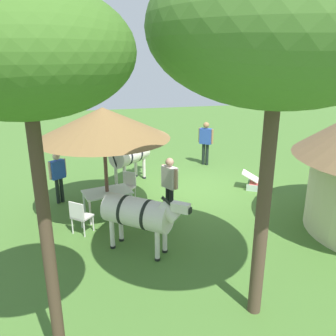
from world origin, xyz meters
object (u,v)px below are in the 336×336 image
shade_umbrella (103,123)px  zebra_by_umbrella (140,213)px  patio_dining_table (107,194)px  guest_beside_umbrella (170,182)px  zebra_nearest_camera (131,154)px  acacia_tree_right_background (280,29)px  patio_chair_west_end (80,215)px  striped_lounge_chair (255,182)px  patio_chair_near_hut (128,184)px  acacia_tree_far_lawn (24,55)px  guest_behind_table (58,173)px  standing_watcher (206,139)px

shade_umbrella → zebra_by_umbrella: shade_umbrella is taller
patio_dining_table → guest_beside_umbrella: guest_beside_umbrella is taller
zebra_nearest_camera → acacia_tree_right_background: 8.12m
patio_chair_west_end → zebra_nearest_camera: zebra_nearest_camera is taller
striped_lounge_chair → zebra_nearest_camera: zebra_nearest_camera is taller
shade_umbrella → acacia_tree_right_background: 5.46m
zebra_nearest_camera → zebra_by_umbrella: bearing=-48.3°
guest_beside_umbrella → striped_lounge_chair: size_ratio=1.76×
patio_chair_near_hut → acacia_tree_far_lawn: (1.74, 5.97, 3.89)m
guest_behind_table → standing_watcher: 6.18m
acacia_tree_far_lawn → acacia_tree_right_background: bearing=-171.3°
patio_dining_table → acacia_tree_far_lawn: bearing=78.3°
shade_umbrella → patio_chair_west_end: bearing=50.1°
guest_beside_umbrella → standing_watcher: standing_watcher is taller
standing_watcher → acacia_tree_right_background: (1.97, 8.36, 3.68)m
guest_behind_table → zebra_by_umbrella: bearing=87.4°
patio_chair_west_end → striped_lounge_chair: bearing=57.4°
guest_beside_umbrella → shade_umbrella: bearing=48.3°
shade_umbrella → patio_chair_near_hut: 2.45m
striped_lounge_chair → zebra_by_umbrella: 5.34m
shade_umbrella → acacia_tree_right_background: bearing=116.7°
striped_lounge_chair → patio_chair_west_end: bearing=-41.0°
patio_dining_table → zebra_by_umbrella: 2.16m
patio_chair_west_end → zebra_by_umbrella: 1.83m
patio_dining_table → patio_chair_near_hut: (-0.70, -0.95, -0.13)m
shade_umbrella → patio_chair_west_end: shade_umbrella is taller
guest_beside_umbrella → guest_behind_table: (3.06, -1.67, -0.07)m
striped_lounge_chair → zebra_by_umbrella: size_ratio=0.52×
patio_chair_west_end → guest_behind_table: (0.61, -2.17, 0.44)m
guest_behind_table → standing_watcher: (-5.61, -2.59, 0.11)m
standing_watcher → patio_dining_table: bearing=82.9°
standing_watcher → patio_chair_near_hut: bearing=80.0°
patio_chair_near_hut → guest_beside_umbrella: (-0.99, 1.37, 0.51)m
zebra_by_umbrella → acacia_tree_far_lawn: size_ratio=0.36×
guest_beside_umbrella → patio_chair_west_end: bearing=73.4°
patio_chair_near_hut → guest_behind_table: size_ratio=0.57×
guest_behind_table → striped_lounge_chair: guest_behind_table is taller
shade_umbrella → patio_chair_near_hut: (-0.70, -0.95, -2.14)m
patio_chair_west_end → acacia_tree_right_background: bearing=-10.1°
patio_dining_table → zebra_nearest_camera: (-1.02, -2.60, 0.37)m
shade_umbrella → patio_chair_west_end: (0.76, 0.91, -2.14)m
patio_dining_table → zebra_nearest_camera: zebra_nearest_camera is taller
acacia_tree_far_lawn → acacia_tree_right_background: size_ratio=0.88×
patio_chair_near_hut → striped_lounge_chair: (-4.29, 0.05, -0.27)m
guest_beside_umbrella → zebra_by_umbrella: bearing=118.2°
patio_dining_table → patio_chair_west_end: patio_chair_west_end is taller
patio_dining_table → patio_chair_near_hut: size_ratio=1.60×
patio_chair_near_hut → acacia_tree_far_lawn: size_ratio=0.17×
shade_umbrella → zebra_by_umbrella: bearing=106.2°
patio_dining_table → acacia_tree_right_background: acacia_tree_right_background is taller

